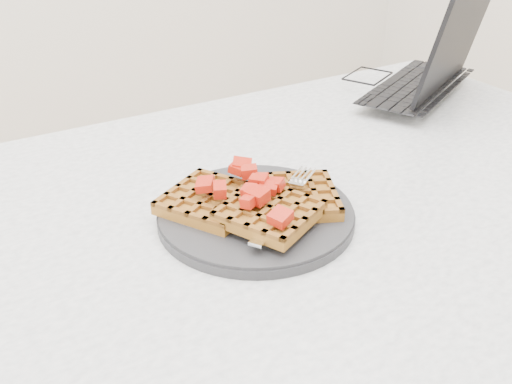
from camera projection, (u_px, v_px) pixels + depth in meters
table at (299, 269)px, 0.82m from camera, size 1.20×0.80×0.75m
plate at (256, 214)px, 0.71m from camera, size 0.25×0.25×0.02m
waffles at (258, 202)px, 0.70m from camera, size 0.24×0.21×0.03m
strawberry_pile at (256, 182)px, 0.69m from camera, size 0.15×0.15×0.02m
fork at (288, 207)px, 0.70m from camera, size 0.16×0.12×0.02m
laptop at (407, 76)px, 1.10m from camera, size 0.38×0.34×0.22m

